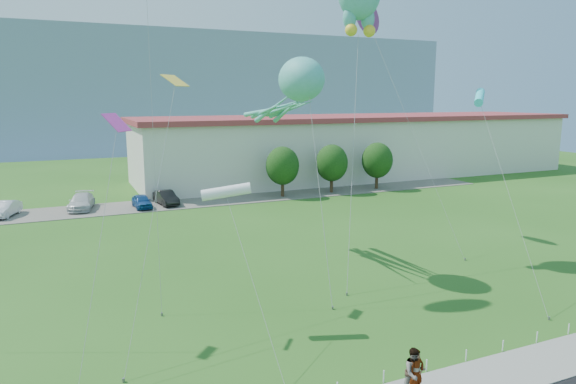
{
  "coord_description": "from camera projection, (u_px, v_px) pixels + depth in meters",
  "views": [
    {
      "loc": [
        -11.45,
        -16.04,
        10.59
      ],
      "look_at": [
        -0.84,
        8.0,
        5.74
      ],
      "focal_mm": 32.0,
      "sensor_mm": 36.0,
      "label": 1
    }
  ],
  "objects": [
    {
      "name": "pedestrian_right",
      "position": [
        414.0,
        372.0,
        18.15
      ],
      "size": [
        0.93,
        0.75,
        1.81
      ],
      "primitive_type": "imported",
      "rotation": [
        0.0,
        0.0,
        -0.08
      ],
      "color": "gray",
      "rests_on": "sidewalk"
    },
    {
      "name": "parked_car_blue",
      "position": [
        142.0,
        201.0,
        49.63
      ],
      "size": [
        1.7,
        3.81,
        1.27
      ],
      "primitive_type": "imported",
      "rotation": [
        0.0,
        0.0,
        0.05
      ],
      "color": "navy",
      "rests_on": "parking_strip"
    },
    {
      "name": "warehouse",
      "position": [
        361.0,
        145.0,
        70.06
      ],
      "size": [
        61.0,
        15.0,
        8.2
      ],
      "color": "beige",
      "rests_on": "ground"
    },
    {
      "name": "octopus_kite",
      "position": [
        293.0,
        92.0,
        30.76
      ],
      "size": [
        2.54,
        12.29,
        12.89
      ],
      "color": "teal",
      "rests_on": "ground"
    },
    {
      "name": "rope_fence",
      "position": [
        406.0,
        371.0,
        19.69
      ],
      "size": [
        26.05,
        0.05,
        0.5
      ],
      "color": "white",
      "rests_on": "ground"
    },
    {
      "name": "small_kite_purple",
      "position": [
        370.0,
        22.0,
        38.32
      ],
      "size": [
        3.05,
        10.13,
        17.21
      ],
      "color": "purple",
      "rests_on": "ground"
    },
    {
      "name": "parked_car_silver",
      "position": [
        5.0,
        209.0,
        46.04
      ],
      "size": [
        2.65,
        4.31,
        1.34
      ],
      "primitive_type": "imported",
      "rotation": [
        0.0,
        0.0,
        -0.33
      ],
      "color": "silver",
      "rests_on": "parking_strip"
    },
    {
      "name": "ground",
      "position": [
        386.0,
        361.0,
        20.9
      ],
      "size": [
        160.0,
        160.0,
        0.0
      ],
      "primitive_type": "plane",
      "color": "#265718",
      "rests_on": "ground"
    },
    {
      "name": "small_kite_cyan",
      "position": [
        480.0,
        99.0,
        30.35
      ],
      "size": [
        2.26,
        8.7,
        11.04
      ],
      "color": "#35E0F1",
      "rests_on": "ground"
    },
    {
      "name": "parked_car_black",
      "position": [
        166.0,
        198.0,
        51.13
      ],
      "size": [
        2.04,
        4.37,
        1.39
      ],
      "primitive_type": "imported",
      "rotation": [
        0.0,
        0.0,
        0.14
      ],
      "color": "black",
      "rests_on": "parking_strip"
    },
    {
      "name": "tree_far",
      "position": [
        377.0,
        160.0,
        59.61
      ],
      "size": [
        3.6,
        3.6,
        5.47
      ],
      "color": "#3F2B19",
      "rests_on": "ground"
    },
    {
      "name": "small_kite_yellow",
      "position": [
        170.0,
        109.0,
        24.62
      ],
      "size": [
        4.58,
        7.94,
        11.85
      ],
      "color": "yellow",
      "rests_on": "ground"
    },
    {
      "name": "tree_near",
      "position": [
        283.0,
        166.0,
        54.84
      ],
      "size": [
        3.6,
        3.6,
        5.47
      ],
      "color": "#3F2B19",
      "rests_on": "ground"
    },
    {
      "name": "parked_car_white",
      "position": [
        81.0,
        202.0,
        49.01
      ],
      "size": [
        2.92,
        5.3,
        1.45
      ],
      "primitive_type": "imported",
      "rotation": [
        0.0,
        0.0,
        -0.18
      ],
      "color": "silver",
      "rests_on": "parking_strip"
    },
    {
      "name": "pedestrian_left",
      "position": [
        416.0,
        373.0,
        18.15
      ],
      "size": [
        0.71,
        0.53,
        1.78
      ],
      "primitive_type": "imported",
      "rotation": [
        0.0,
        0.0,
        0.18
      ],
      "color": "gray",
      "rests_on": "sidewalk"
    },
    {
      "name": "small_kite_white",
      "position": [
        227.0,
        193.0,
        22.89
      ],
      "size": [
        0.58,
        7.31,
        6.88
      ],
      "color": "white",
      "rests_on": "ground"
    },
    {
      "name": "parking_strip",
      "position": [
        189.0,
        202.0,
        52.38
      ],
      "size": [
        70.0,
        6.0,
        0.06
      ],
      "primitive_type": "cube",
      "color": "#59544C",
      "rests_on": "ground"
    },
    {
      "name": "hill_ridge",
      "position": [
        108.0,
        90.0,
        126.58
      ],
      "size": [
        160.0,
        50.0,
        25.0
      ],
      "primitive_type": "cube",
      "color": "gray",
      "rests_on": "ground"
    },
    {
      "name": "small_kite_pink",
      "position": [
        113.0,
        148.0,
        21.78
      ],
      "size": [
        3.2,
        6.51,
        9.95
      ],
      "color": "#EF35B0",
      "rests_on": "ground"
    },
    {
      "name": "tree_mid",
      "position": [
        332.0,
        163.0,
        57.23
      ],
      "size": [
        3.6,
        3.6,
        5.47
      ],
      "color": "#3F2B19",
      "rests_on": "ground"
    }
  ]
}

